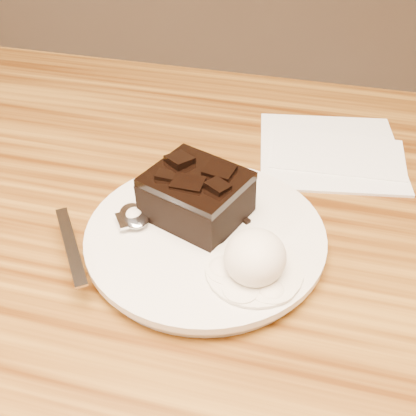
% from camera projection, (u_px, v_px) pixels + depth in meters
% --- Properties ---
extents(plate, '(0.23, 0.23, 0.02)m').
position_uv_depth(plate, '(205.00, 239.00, 0.50)').
color(plate, silver).
rests_on(plate, dining_table).
extents(brownie, '(0.11, 0.10, 0.04)m').
position_uv_depth(brownie, '(197.00, 198.00, 0.50)').
color(brownie, black).
rests_on(brownie, plate).
extents(ice_cream_scoop, '(0.05, 0.06, 0.05)m').
position_uv_depth(ice_cream_scoop, '(255.00, 257.00, 0.44)').
color(ice_cream_scoop, white).
rests_on(ice_cream_scoop, plate).
extents(melt_puddle, '(0.09, 0.09, 0.00)m').
position_uv_depth(melt_puddle, '(254.00, 271.00, 0.45)').
color(melt_puddle, silver).
rests_on(melt_puddle, plate).
extents(spoon, '(0.12, 0.15, 0.01)m').
position_uv_depth(spoon, '(134.00, 217.00, 0.50)').
color(spoon, silver).
rests_on(spoon, plate).
extents(napkin, '(0.19, 0.19, 0.01)m').
position_uv_depth(napkin, '(330.00, 150.00, 0.63)').
color(napkin, white).
rests_on(napkin, dining_table).
extents(crumb_a, '(0.01, 0.01, 0.00)m').
position_uv_depth(crumb_a, '(247.00, 221.00, 0.50)').
color(crumb_a, black).
rests_on(crumb_a, plate).
extents(crumb_b, '(0.01, 0.01, 0.00)m').
position_uv_depth(crumb_b, '(175.00, 214.00, 0.51)').
color(crumb_b, black).
rests_on(crumb_b, plate).
extents(crumb_c, '(0.01, 0.01, 0.00)m').
position_uv_depth(crumb_c, '(222.00, 248.00, 0.47)').
color(crumb_c, black).
rests_on(crumb_c, plate).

